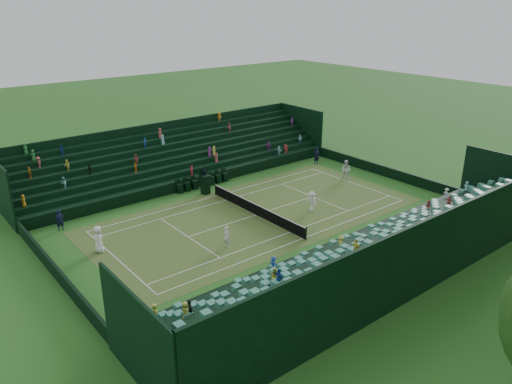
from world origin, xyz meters
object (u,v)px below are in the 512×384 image
Objects in this scene: umpire_chair at (205,182)px; player_near_east at (227,237)px; tennis_net at (256,209)px; player_far_west at (346,170)px; player_near_west at (98,239)px; player_far_east at (312,201)px.

player_near_east is (9.57, -4.47, -0.33)m from umpire_chair.
player_near_east is (3.03, -5.05, 0.26)m from tennis_net.
player_near_east is 17.74m from player_far_west.
player_near_west is 1.15× the size of player_far_east.
player_near_west reaches higher than player_far_east.
player_near_west is at bearing -103.19° from player_far_east.
player_near_west is 8.78m from player_near_east.
umpire_chair is 10.57m from player_near_east.
player_near_west is (-1.83, -12.36, 0.44)m from tennis_net.
umpire_chair reaches higher than tennis_net.
umpire_chair is (-6.54, -0.57, 0.59)m from tennis_net.
player_far_east is at bearing 28.54° from umpire_chair.
umpire_chair reaches higher than player_near_east.
player_far_west is at bearing -86.41° from player_near_east.
umpire_chair is at bearing -151.17° from player_far_east.
player_far_east is (2.13, 4.14, 0.31)m from tennis_net.
player_far_east is at bearing -86.28° from player_far_west.
player_far_east is (-0.90, 9.19, 0.05)m from player_near_east.
player_far_west reaches higher than player_near_east.
umpire_chair reaches higher than player_far_west.
player_near_east is at bearing -84.09° from player_far_east.
player_far_east is at bearing -97.30° from player_near_west.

